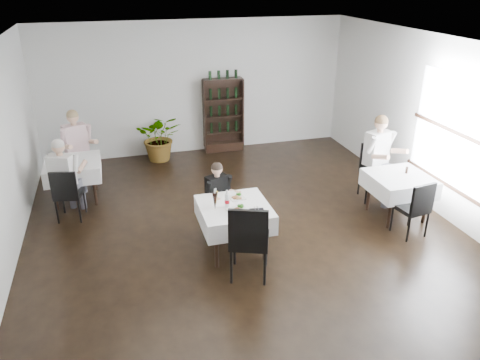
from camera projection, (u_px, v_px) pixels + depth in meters
name	position (u px, v px, depth m)	size (l,w,h in m)	color
room_shell	(254.00, 158.00, 6.71)	(9.00, 9.00, 9.00)	black
window_right	(459.00, 136.00, 7.57)	(0.06, 2.30, 1.85)	white
wine_shelf	(223.00, 116.00, 10.91)	(0.90, 0.28, 1.75)	black
main_table	(234.00, 214.00, 6.99)	(1.03, 1.03, 0.77)	black
left_table	(73.00, 169.00, 8.60)	(0.98, 0.98, 0.77)	black
right_table	(399.00, 184.00, 8.00)	(0.98, 0.98, 0.77)	black
potted_tree	(160.00, 137.00, 10.46)	(0.98, 0.85, 1.08)	#285B1F
main_chair_far	(223.00, 200.00, 7.67)	(0.51, 0.51, 0.89)	black
main_chair_near	(249.00, 238.00, 6.31)	(0.68, 0.69, 1.16)	black
left_chair_far	(82.00, 163.00, 9.20)	(0.43, 0.44, 0.86)	black
left_chair_near	(67.00, 192.00, 7.89)	(0.51, 0.52, 0.95)	black
right_chair_far	(374.00, 168.00, 8.71)	(0.55, 0.55, 1.04)	black
right_chair_near	(416.00, 206.00, 7.40)	(0.50, 0.51, 0.97)	black
diner_main	(219.00, 193.00, 7.44)	(0.54, 0.57, 1.23)	#46464E
diner_left_far	(78.00, 143.00, 9.05)	(0.68, 0.72, 1.55)	#46464E
diner_left_near	(65.00, 172.00, 7.92)	(0.65, 0.68, 1.45)	#46464E
diner_right_far	(381.00, 152.00, 8.46)	(0.70, 0.74, 1.63)	#46464E
plate_far	(237.00, 197.00, 7.15)	(0.27, 0.27, 0.07)	white
plate_near	(239.00, 210.00, 6.77)	(0.34, 0.34, 0.09)	white
pilsner_dark	(215.00, 201.00, 6.77)	(0.08, 0.08, 0.33)	black
pilsner_lager	(216.00, 198.00, 6.93)	(0.06, 0.06, 0.26)	gold
coke_bottle	(227.00, 200.00, 6.84)	(0.07, 0.07, 0.28)	silver
napkin_cutlery	(257.00, 211.00, 6.77)	(0.23, 0.23, 0.02)	black
pepper_mill	(407.00, 170.00, 8.02)	(0.05, 0.05, 0.11)	black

